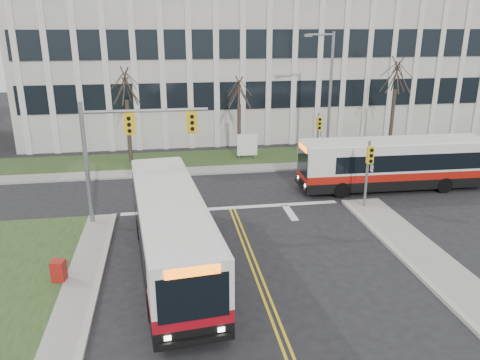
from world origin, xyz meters
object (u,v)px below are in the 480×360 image
Objects in this scene: bus_main at (171,232)px; newspaper_box_red at (59,272)px; directory_sign at (247,145)px; bus_cross at (393,165)px; streetlight at (328,91)px.

bus_main is 4.58m from newspaper_box_red.
bus_cross is (7.66, -7.66, 0.34)m from directory_sign.
directory_sign is 2.11× the size of newspaper_box_red.
newspaper_box_red is at bearing -122.63° from directory_sign.
bus_main is at bearing 20.44° from newspaper_box_red.
newspaper_box_red is at bearing -63.63° from bus_cross.
streetlight is 7.66m from bus_cross.
bus_main is 12.17× the size of newspaper_box_red.
bus_cross reaches higher than directory_sign.
streetlight is at bearing 54.20° from newspaper_box_red.
newspaper_box_red is at bearing -176.34° from bus_main.
bus_main is at bearing -59.16° from bus_cross.
bus_main is (-11.41, -14.03, -3.65)m from streetlight.
directory_sign is 19.07m from newspaper_box_red.
directory_sign is 16.42m from bus_main.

